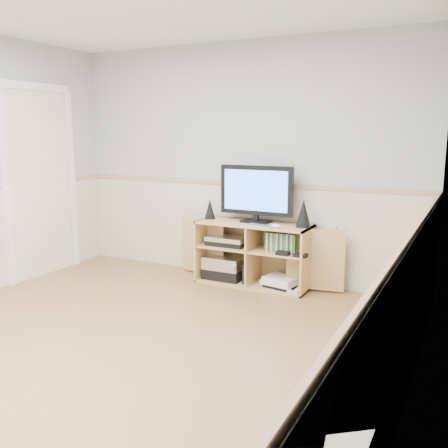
% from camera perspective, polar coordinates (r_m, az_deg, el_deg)
% --- Properties ---
extents(room, '(4.04, 4.54, 2.54)m').
position_cam_1_polar(room, '(3.62, -13.42, 4.57)').
color(room, '#AB7D4C').
rests_on(room, ground).
extents(media_cabinet, '(1.84, 0.44, 0.65)m').
position_cam_1_polar(media_cabinet, '(5.23, 3.65, -3.23)').
color(media_cabinet, tan).
rests_on(media_cabinet, floor).
extents(monitor, '(0.79, 0.18, 0.58)m').
position_cam_1_polar(monitor, '(5.11, 3.71, 3.68)').
color(monitor, black).
rests_on(monitor, media_cabinet).
extents(speaker_left, '(0.11, 0.11, 0.21)m').
position_cam_1_polar(speaker_left, '(5.34, -1.62, 1.72)').
color(speaker_left, black).
rests_on(speaker_left, media_cabinet).
extents(speaker_right, '(0.15, 0.15, 0.27)m').
position_cam_1_polar(speaker_right, '(4.93, 9.06, 1.21)').
color(speaker_right, black).
rests_on(speaker_right, media_cabinet).
extents(keyboard, '(0.31, 0.18, 0.01)m').
position_cam_1_polar(keyboard, '(4.94, 4.15, -0.20)').
color(keyboard, silver).
rests_on(keyboard, media_cabinet).
extents(mouse, '(0.11, 0.09, 0.04)m').
position_cam_1_polar(mouse, '(4.87, 5.96, -0.23)').
color(mouse, white).
rests_on(mouse, media_cabinet).
extents(av_components, '(0.51, 0.31, 0.47)m').
position_cam_1_polar(av_components, '(5.34, 0.26, -4.17)').
color(av_components, black).
rests_on(av_components, media_cabinet).
extents(game_consoles, '(0.46, 0.31, 0.11)m').
position_cam_1_polar(game_consoles, '(5.13, 6.45, -6.58)').
color(game_consoles, white).
rests_on(game_consoles, media_cabinet).
extents(game_cases, '(0.31, 0.14, 0.19)m').
position_cam_1_polar(game_cases, '(5.01, 6.64, -2.08)').
color(game_cases, '#3F8C3F').
rests_on(game_cases, media_cabinet).
extents(wall_outlet, '(0.12, 0.03, 0.12)m').
position_cam_1_polar(wall_outlet, '(5.10, 12.07, -0.71)').
color(wall_outlet, white).
rests_on(wall_outlet, wall_back).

